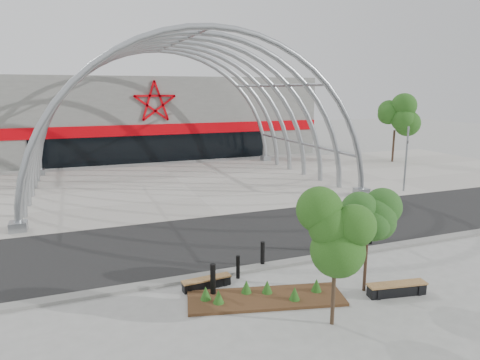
{
  "coord_description": "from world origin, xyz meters",
  "views": [
    {
      "loc": [
        -7.08,
        -14.36,
        6.76
      ],
      "look_at": [
        0.0,
        4.0,
        2.6
      ],
      "focal_mm": 32.0,
      "sensor_mm": 36.0,
      "label": 1
    }
  ],
  "objects_px": {
    "street_tree_0": "(336,238)",
    "bench_1": "(397,289)",
    "bollard_2": "(238,267)",
    "street_tree_1": "(368,225)",
    "bench_0": "(207,283)",
    "signal_pole": "(406,158)"
  },
  "relations": [
    {
      "from": "signal_pole",
      "to": "bench_1",
      "type": "height_order",
      "value": "signal_pole"
    },
    {
      "from": "street_tree_0",
      "to": "bench_1",
      "type": "bearing_deg",
      "value": 14.29
    },
    {
      "from": "bench_0",
      "to": "bench_1",
      "type": "xyz_separation_m",
      "value": [
        5.8,
        -2.81,
        0.03
      ]
    },
    {
      "from": "street_tree_1",
      "to": "bench_0",
      "type": "relative_size",
      "value": 1.83
    },
    {
      "from": "street_tree_1",
      "to": "bollard_2",
      "type": "relative_size",
      "value": 3.74
    },
    {
      "from": "bollard_2",
      "to": "signal_pole",
      "type": "bearing_deg",
      "value": 29.52
    },
    {
      "from": "signal_pole",
      "to": "bench_0",
      "type": "relative_size",
      "value": 2.48
    },
    {
      "from": "street_tree_1",
      "to": "bench_0",
      "type": "xyz_separation_m",
      "value": [
        -4.99,
        2.13,
        -2.16
      ]
    },
    {
      "from": "street_tree_0",
      "to": "bench_0",
      "type": "height_order",
      "value": "street_tree_0"
    },
    {
      "from": "street_tree_1",
      "to": "bench_1",
      "type": "bearing_deg",
      "value": -40.11
    },
    {
      "from": "signal_pole",
      "to": "street_tree_0",
      "type": "bearing_deg",
      "value": -137.7
    },
    {
      "from": "bollard_2",
      "to": "street_tree_1",
      "type": "bearing_deg",
      "value": -33.74
    },
    {
      "from": "street_tree_0",
      "to": "street_tree_1",
      "type": "xyz_separation_m",
      "value": [
        2.22,
        1.45,
        -0.33
      ]
    },
    {
      "from": "bench_1",
      "to": "bollard_2",
      "type": "height_order",
      "value": "bollard_2"
    },
    {
      "from": "bollard_2",
      "to": "bench_0",
      "type": "bearing_deg",
      "value": -165.38
    },
    {
      "from": "street_tree_0",
      "to": "bench_1",
      "type": "distance_m",
      "value": 3.98
    },
    {
      "from": "street_tree_0",
      "to": "bollard_2",
      "type": "xyz_separation_m",
      "value": [
        -1.47,
        3.92,
        -2.23
      ]
    },
    {
      "from": "street_tree_1",
      "to": "signal_pole",
      "type": "bearing_deg",
      "value": 43.81
    },
    {
      "from": "signal_pole",
      "to": "street_tree_1",
      "type": "bearing_deg",
      "value": -136.19
    },
    {
      "from": "signal_pole",
      "to": "bollard_2",
      "type": "bearing_deg",
      "value": -150.48
    },
    {
      "from": "signal_pole",
      "to": "bollard_2",
      "type": "xyz_separation_m",
      "value": [
        -15.31,
        -8.67,
        -1.87
      ]
    },
    {
      "from": "street_tree_1",
      "to": "bench_1",
      "type": "distance_m",
      "value": 2.38
    }
  ]
}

